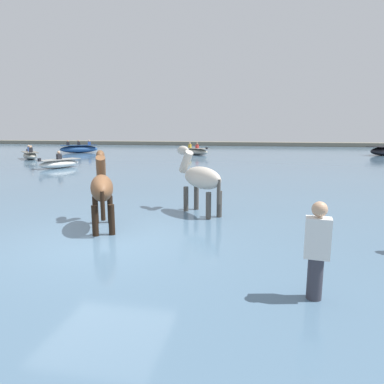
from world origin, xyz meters
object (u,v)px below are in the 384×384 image
object	(u,v)px
boat_mid_channel	(79,149)
boat_distant_east	(196,151)
horse_trailing_pinto	(200,179)
person_wading_mid	(316,259)
boat_distant_west	(30,155)
horse_lead_bay	(102,189)
boat_mid_outer	(59,163)

from	to	relation	value
boat_mid_channel	boat_distant_east	bearing A→B (deg)	-2.20
horse_trailing_pinto	person_wading_mid	xyz separation A→B (m)	(2.26, -4.31, -0.36)
boat_distant_west	person_wading_mid	world-z (taller)	person_wading_mid
boat_distant_west	boat_mid_channel	world-z (taller)	boat_mid_channel
horse_trailing_pinto	person_wading_mid	world-z (taller)	horse_trailing_pinto
horse_lead_bay	boat_distant_west	bearing A→B (deg)	130.24
boat_mid_channel	person_wading_mid	bearing A→B (deg)	-55.43
horse_lead_bay	boat_mid_channel	size ratio (longest dim) A/B	0.57
boat_mid_outer	person_wading_mid	world-z (taller)	person_wading_mid
boat_distant_east	person_wading_mid	size ratio (longest dim) A/B	1.68
boat_distant_west	horse_lead_bay	bearing A→B (deg)	-49.76
boat_distant_west	horse_trailing_pinto	bearing A→B (deg)	-42.51
horse_trailing_pinto	boat_distant_west	distance (m)	20.78
boat_distant_west	boat_mid_channel	bearing A→B (deg)	89.38
horse_trailing_pinto	boat_distant_east	distance (m)	21.01
horse_trailing_pinto	person_wading_mid	size ratio (longest dim) A/B	1.27
boat_distant_east	horse_trailing_pinto	bearing A→B (deg)	-79.42
horse_lead_bay	boat_mid_outer	bearing A→B (deg)	125.99
horse_lead_bay	boat_mid_outer	size ratio (longest dim) A/B	0.78
boat_mid_channel	boat_mid_outer	bearing A→B (deg)	-65.70
boat_distant_west	person_wading_mid	xyz separation A→B (m)	(17.58, -18.35, 0.27)
boat_distant_east	boat_mid_outer	bearing A→B (deg)	-117.22
boat_distant_west	boat_mid_channel	xyz separation A→B (m)	(0.08, 7.05, 0.08)
person_wading_mid	boat_distant_west	bearing A→B (deg)	133.77
boat_mid_outer	person_wading_mid	size ratio (longest dim) A/B	1.59
boat_distant_east	person_wading_mid	distance (m)	25.70
horse_trailing_pinto	boat_mid_outer	size ratio (longest dim) A/B	0.80
boat_mid_outer	boat_distant_east	distance (m)	13.02
person_wading_mid	horse_trailing_pinto	bearing A→B (deg)	117.69
person_wading_mid	horse_lead_bay	bearing A→B (deg)	148.77
boat_distant_east	person_wading_mid	world-z (taller)	person_wading_mid
boat_mid_outer	boat_distant_east	xyz separation A→B (m)	(5.95, 11.58, 0.04)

